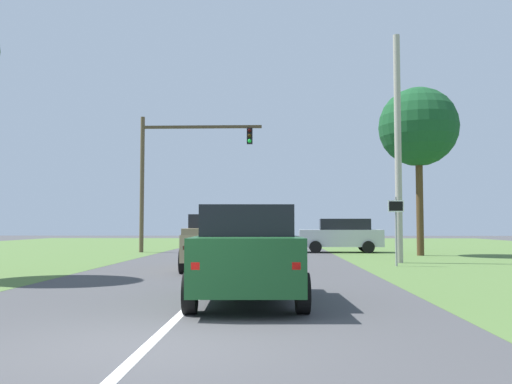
{
  "coord_description": "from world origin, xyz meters",
  "views": [
    {
      "loc": [
        1.64,
        -7.25,
        1.57
      ],
      "look_at": [
        0.72,
        20.33,
        3.2
      ],
      "focal_mm": 38.98,
      "sensor_mm": 36.0,
      "label": 1
    }
  ],
  "objects_px": {
    "traffic_light": "(173,163)",
    "oak_tree_right": "(418,127)",
    "keep_moving_sign": "(396,222)",
    "pickup_truck_lead": "(216,242)",
    "crossing_suv_far": "(341,235)",
    "utility_pole_right": "(398,148)",
    "red_suv_near": "(247,251)"
  },
  "relations": [
    {
      "from": "traffic_light",
      "to": "keep_moving_sign",
      "type": "xyz_separation_m",
      "value": [
        10.44,
        -10.27,
        -3.42
      ]
    },
    {
      "from": "traffic_light",
      "to": "utility_pole_right",
      "type": "distance_m",
      "value": 13.81
    },
    {
      "from": "red_suv_near",
      "to": "traffic_light",
      "type": "bearing_deg",
      "value": 104.7
    },
    {
      "from": "utility_pole_right",
      "to": "pickup_truck_lead",
      "type": "bearing_deg",
      "value": -153.18
    },
    {
      "from": "keep_moving_sign",
      "to": "oak_tree_right",
      "type": "xyz_separation_m",
      "value": [
        2.82,
        7.4,
        4.91
      ]
    },
    {
      "from": "traffic_light",
      "to": "keep_moving_sign",
      "type": "bearing_deg",
      "value": -44.51
    },
    {
      "from": "red_suv_near",
      "to": "pickup_truck_lead",
      "type": "distance_m",
      "value": 8.22
    },
    {
      "from": "utility_pole_right",
      "to": "traffic_light",
      "type": "bearing_deg",
      "value": 142.67
    },
    {
      "from": "pickup_truck_lead",
      "to": "oak_tree_right",
      "type": "height_order",
      "value": "oak_tree_right"
    },
    {
      "from": "red_suv_near",
      "to": "keep_moving_sign",
      "type": "xyz_separation_m",
      "value": [
        5.17,
        9.83,
        0.65
      ]
    },
    {
      "from": "crossing_suv_far",
      "to": "keep_moving_sign",
      "type": "bearing_deg",
      "value": -85.61
    },
    {
      "from": "crossing_suv_far",
      "to": "utility_pole_right",
      "type": "height_order",
      "value": "utility_pole_right"
    },
    {
      "from": "pickup_truck_lead",
      "to": "crossing_suv_far",
      "type": "bearing_deg",
      "value": 64.49
    },
    {
      "from": "crossing_suv_far",
      "to": "traffic_light",
      "type": "bearing_deg",
      "value": -178.33
    },
    {
      "from": "red_suv_near",
      "to": "oak_tree_right",
      "type": "height_order",
      "value": "oak_tree_right"
    },
    {
      "from": "utility_pole_right",
      "to": "crossing_suv_far",
      "type": "bearing_deg",
      "value": 98.85
    },
    {
      "from": "oak_tree_right",
      "to": "traffic_light",
      "type": "bearing_deg",
      "value": 167.8
    },
    {
      "from": "pickup_truck_lead",
      "to": "crossing_suv_far",
      "type": "height_order",
      "value": "pickup_truck_lead"
    },
    {
      "from": "traffic_light",
      "to": "oak_tree_right",
      "type": "height_order",
      "value": "oak_tree_right"
    },
    {
      "from": "pickup_truck_lead",
      "to": "utility_pole_right",
      "type": "bearing_deg",
      "value": 26.82
    },
    {
      "from": "pickup_truck_lead",
      "to": "red_suv_near",
      "type": "bearing_deg",
      "value": -79.4
    },
    {
      "from": "red_suv_near",
      "to": "pickup_truck_lead",
      "type": "bearing_deg",
      "value": 100.6
    },
    {
      "from": "red_suv_near",
      "to": "oak_tree_right",
      "type": "bearing_deg",
      "value": 65.11
    },
    {
      "from": "oak_tree_right",
      "to": "pickup_truck_lead",
      "type": "bearing_deg",
      "value": -136.07
    },
    {
      "from": "red_suv_near",
      "to": "utility_pole_right",
      "type": "distance_m",
      "value": 13.57
    },
    {
      "from": "pickup_truck_lead",
      "to": "oak_tree_right",
      "type": "xyz_separation_m",
      "value": [
        9.5,
        9.16,
        5.6
      ]
    },
    {
      "from": "pickup_truck_lead",
      "to": "utility_pole_right",
      "type": "xyz_separation_m",
      "value": [
        7.22,
        3.65,
        3.8
      ]
    },
    {
      "from": "red_suv_near",
      "to": "keep_moving_sign",
      "type": "height_order",
      "value": "keep_moving_sign"
    },
    {
      "from": "keep_moving_sign",
      "to": "red_suv_near",
      "type": "bearing_deg",
      "value": -117.74
    },
    {
      "from": "keep_moving_sign",
      "to": "oak_tree_right",
      "type": "bearing_deg",
      "value": 69.12
    },
    {
      "from": "red_suv_near",
      "to": "keep_moving_sign",
      "type": "relative_size",
      "value": 1.83
    },
    {
      "from": "red_suv_near",
      "to": "pickup_truck_lead",
      "type": "height_order",
      "value": "red_suv_near"
    }
  ]
}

